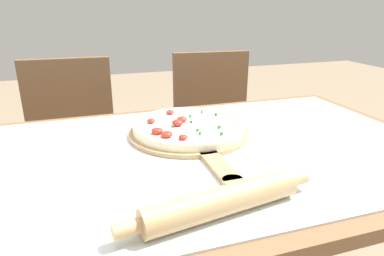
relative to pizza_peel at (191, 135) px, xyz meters
name	(u,v)px	position (x,y,z in m)	size (l,w,h in m)	color
dining_table	(194,191)	(-0.02, -0.10, -0.13)	(1.35, 0.81, 0.75)	brown
towel_cloth	(195,151)	(-0.02, -0.10, -0.01)	(1.27, 0.73, 0.00)	silver
pizza_peel	(191,135)	(0.00, 0.00, 0.00)	(0.34, 0.51, 0.01)	tan
pizza	(188,126)	(0.00, 0.02, 0.02)	(0.32, 0.32, 0.04)	beige
rolling_pin	(222,201)	(-0.06, -0.38, 0.02)	(0.39, 0.10, 0.05)	tan
chair_left	(73,147)	(-0.35, 0.63, -0.25)	(0.42, 0.42, 0.89)	brown
chair_right	(215,130)	(0.33, 0.63, -0.25)	(0.43, 0.43, 0.89)	brown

